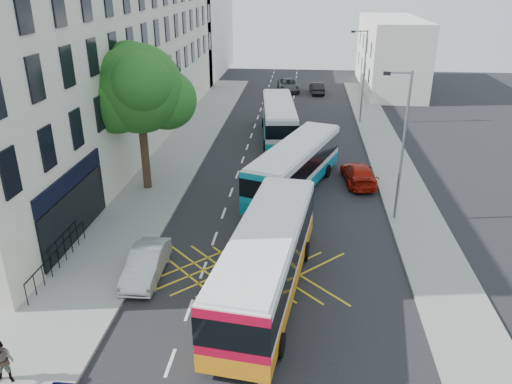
% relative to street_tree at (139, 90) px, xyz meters
% --- Properties ---
extents(ground, '(120.00, 120.00, 0.00)m').
position_rel_street_tree_xyz_m(ground, '(8.51, -14.97, -6.29)').
color(ground, black).
rests_on(ground, ground).
extents(pavement_left, '(5.00, 70.00, 0.15)m').
position_rel_street_tree_xyz_m(pavement_left, '(0.01, 0.03, -6.22)').
color(pavement_left, gray).
rests_on(pavement_left, ground).
extents(pavement_right, '(3.00, 70.00, 0.15)m').
position_rel_street_tree_xyz_m(pavement_right, '(16.01, 0.03, -6.22)').
color(pavement_right, gray).
rests_on(pavement_right, ground).
extents(terrace_main, '(8.30, 45.00, 13.50)m').
position_rel_street_tree_xyz_m(terrace_main, '(-5.49, 9.52, 0.46)').
color(terrace_main, beige).
rests_on(terrace_main, ground).
extents(terrace_far, '(8.00, 20.00, 10.00)m').
position_rel_street_tree_xyz_m(terrace_far, '(-5.49, 40.03, -1.29)').
color(terrace_far, silver).
rests_on(terrace_far, ground).
extents(building_right, '(6.00, 18.00, 8.00)m').
position_rel_street_tree_xyz_m(building_right, '(19.51, 33.03, -2.29)').
color(building_right, silver).
rests_on(building_right, ground).
extents(street_tree, '(6.30, 5.70, 8.80)m').
position_rel_street_tree_xyz_m(street_tree, '(0.00, 0.00, 0.00)').
color(street_tree, '#382619').
rests_on(street_tree, pavement_left).
extents(lamp_near, '(1.45, 0.15, 8.00)m').
position_rel_street_tree_xyz_m(lamp_near, '(14.71, -2.97, -1.68)').
color(lamp_near, slate).
rests_on(lamp_near, pavement_right).
extents(lamp_far, '(1.45, 0.15, 8.00)m').
position_rel_street_tree_xyz_m(lamp_far, '(14.71, 17.03, -1.68)').
color(lamp_far, slate).
rests_on(lamp_far, pavement_right).
extents(railings, '(0.08, 5.60, 1.14)m').
position_rel_street_tree_xyz_m(railings, '(-1.19, -9.67, -5.57)').
color(railings, black).
rests_on(railings, pavement_left).
extents(bus_near, '(3.95, 11.28, 3.10)m').
position_rel_street_tree_xyz_m(bus_near, '(8.32, -10.43, -4.66)').
color(bus_near, silver).
rests_on(bus_near, ground).
extents(bus_mid, '(5.85, 10.85, 2.99)m').
position_rel_street_tree_xyz_m(bus_mid, '(9.23, 0.85, -4.72)').
color(bus_mid, silver).
rests_on(bus_mid, ground).
extents(bus_far, '(3.49, 10.73, 2.96)m').
position_rel_street_tree_xyz_m(bus_far, '(7.62, 11.87, -4.73)').
color(bus_far, silver).
rests_on(bus_far, ground).
extents(parked_car_silver, '(1.48, 4.01, 1.31)m').
position_rel_street_tree_xyz_m(parked_car_silver, '(2.91, -9.71, -5.64)').
color(parked_car_silver, '#B3B6BB').
rests_on(parked_car_silver, ground).
extents(red_hatchback, '(2.24, 4.64, 1.30)m').
position_rel_street_tree_xyz_m(red_hatchback, '(13.32, 2.33, -5.64)').
color(red_hatchback, '#9E1306').
rests_on(red_hatchback, ground).
extents(distant_car_grey, '(2.90, 5.29, 1.40)m').
position_rel_street_tree_xyz_m(distant_car_grey, '(7.76, 30.14, -5.59)').
color(distant_car_grey, '#3C3D43').
rests_on(distant_car_grey, ground).
extents(distant_car_dark, '(1.77, 4.06, 1.30)m').
position_rel_street_tree_xyz_m(distant_car_dark, '(11.05, 29.10, -5.64)').
color(distant_car_dark, black).
rests_on(distant_car_dark, ground).
extents(pedestrian_near, '(0.86, 0.71, 1.61)m').
position_rel_street_tree_xyz_m(pedestrian_near, '(0.24, -16.48, -5.34)').
color(pedestrian_near, gray).
rests_on(pedestrian_near, pavement_left).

